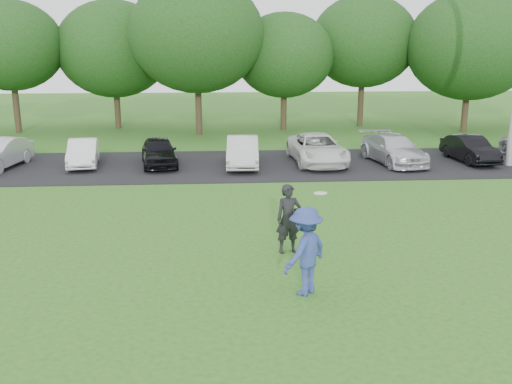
% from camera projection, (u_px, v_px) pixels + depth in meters
% --- Properties ---
extents(ground, '(100.00, 100.00, 0.00)m').
position_uv_depth(ground, '(268.00, 295.00, 11.83)').
color(ground, '#28621C').
rests_on(ground, ground).
extents(parking_lot, '(32.00, 6.50, 0.03)m').
position_uv_depth(parking_lot, '(241.00, 165.00, 24.37)').
color(parking_lot, black).
rests_on(parking_lot, ground).
extents(frisbee_player, '(1.35, 1.34, 2.21)m').
position_uv_depth(frisbee_player, '(306.00, 251.00, 11.70)').
color(frisbee_player, '#32428D').
rests_on(frisbee_player, ground).
extents(camera_bystander, '(0.70, 0.52, 1.74)m').
position_uv_depth(camera_bystander, '(289.00, 219.00, 14.05)').
color(camera_bystander, black).
rests_on(camera_bystander, ground).
extents(parked_cars, '(29.27, 4.84, 1.24)m').
position_uv_depth(parked_cars, '(249.00, 150.00, 24.28)').
color(parked_cars, silver).
rests_on(parked_cars, parking_lot).
extents(tree_row, '(42.39, 9.85, 8.64)m').
position_uv_depth(tree_row, '(259.00, 46.00, 32.64)').
color(tree_row, '#38281C').
rests_on(tree_row, ground).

